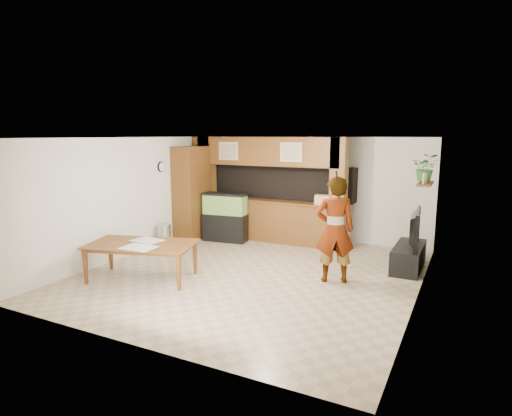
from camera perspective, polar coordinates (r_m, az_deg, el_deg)
The scene contains 21 objects.
floor at distance 8.40m, azimuth -0.42°, elevation -8.67°, with size 6.50×6.50×0.00m, color tan.
ceiling at distance 7.97m, azimuth -0.45°, elevation 9.35°, with size 6.50×6.50×0.00m, color white.
wall_back at distance 11.05m, azimuth 7.33°, elevation 2.63°, with size 6.00×6.00×0.00m, color beige.
wall_left at distance 9.81m, azimuth -16.20°, elevation 1.43°, with size 6.50×6.50×0.00m, color beige.
wall_right at distance 7.24m, azimuth 21.18°, elevation -1.71°, with size 6.50×6.50×0.00m, color beige.
partition at distance 10.84m, azimuth 1.50°, elevation 2.64°, with size 4.20×0.99×2.60m.
wall_clock at distance 10.48m, azimuth -12.48°, elevation 5.40°, with size 0.05×0.25×0.25m.
wall_shelf at distance 9.12m, azimuth 21.67°, elevation 3.05°, with size 0.25×0.90×0.04m, color brown.
pantry_cabinet at distance 11.06m, azimuth -8.50°, elevation 2.00°, with size 0.59×0.97×2.37m, color brown.
trash_can at distance 10.38m, azimuth -12.11°, elevation -3.67°, with size 0.31×0.31×0.57m, color #B2B2B7.
aquarium at distance 10.75m, azimuth -4.14°, elevation -1.31°, with size 1.10×0.41×1.22m.
tv_stand at distance 9.14m, azimuth 19.67°, elevation -6.17°, with size 0.52×1.43×0.48m, color black.
television at distance 9.00m, azimuth 19.89°, elevation -2.49°, with size 1.26×0.17×0.73m, color black.
photo_frame at distance 8.86m, azimuth 21.56°, elevation 3.68°, with size 0.03×0.15×0.21m, color tan.
potted_plant at distance 9.28m, azimuth 21.71°, elevation 5.02°, with size 0.51×0.44×0.56m, color #276328.
person at distance 7.83m, azimuth 10.46°, elevation -2.86°, with size 0.71×0.46×1.94m, color #9B8455.
microphone at distance 7.51m, azimuth 10.72°, elevation 4.36°, with size 0.03×0.03×0.15m, color black.
dining_table at distance 8.22m, azimuth -15.05°, elevation -6.95°, with size 1.95×1.08×0.68m, color brown.
newspaper_a at distance 7.86m, azimuth -15.38°, elevation -5.10°, with size 0.59×0.43×0.01m, color silver.
newspaper_b at distance 8.34m, azimuth -14.31°, elevation -4.21°, with size 0.56×0.40×0.01m, color silver.
counter_box at distance 10.13m, azimuth 8.80°, elevation 1.10°, with size 0.33×0.22×0.22m, color tan.
Camera 1 is at (3.66, -7.08, 2.66)m, focal length 30.00 mm.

